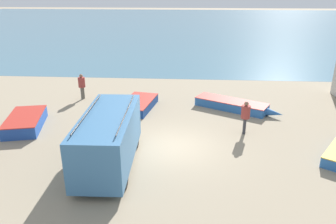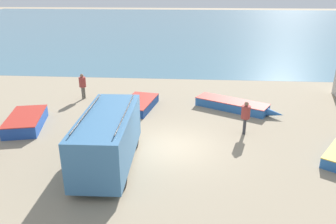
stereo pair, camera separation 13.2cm
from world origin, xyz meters
name	(u,v)px [view 2 (the right image)]	position (x,y,z in m)	size (l,w,h in m)	color
ground_plane	(172,147)	(0.00, 0.00, 0.00)	(200.00, 200.00, 0.00)	gray
sea_water	(189,24)	(0.00, 52.00, 0.00)	(120.00, 80.00, 0.01)	#477084
parked_van	(108,137)	(-2.57, -1.81, 1.26)	(2.15, 5.52, 2.43)	teal
fishing_rowboat_1	(26,120)	(-8.06, 1.84, 0.33)	(2.42, 4.14, 0.67)	#234CA3
fishing_rowboat_2	(139,104)	(-2.38, 5.11, 0.27)	(2.20, 4.07, 0.54)	navy
fishing_rowboat_3	(234,105)	(3.51, 5.31, 0.27)	(5.16, 3.35, 0.54)	#2D66AD
fisherman_1	(246,115)	(3.63, 1.80, 1.04)	(0.46, 0.46, 1.74)	#38383D
fisherman_2	(83,84)	(-6.43, 6.61, 1.03)	(0.45, 0.45, 1.72)	#5B564C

